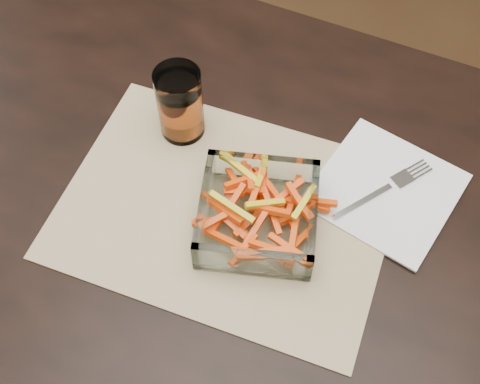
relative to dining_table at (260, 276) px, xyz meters
name	(u,v)px	position (x,y,z in m)	size (l,w,h in m)	color
dining_table	(260,276)	(0.00, 0.00, 0.00)	(1.60, 0.90, 0.75)	black
placemat	(225,209)	(-0.07, 0.04, 0.09)	(0.45, 0.33, 0.00)	tan
glass_bowl	(258,216)	(-0.02, 0.03, 0.12)	(0.19, 0.19, 0.06)	white
tumbler	(180,105)	(-0.19, 0.14, 0.14)	(0.07, 0.07, 0.12)	white
napkin	(386,190)	(0.12, 0.16, 0.09)	(0.18, 0.18, 0.00)	white
fork	(385,189)	(0.12, 0.16, 0.10)	(0.11, 0.15, 0.00)	silver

